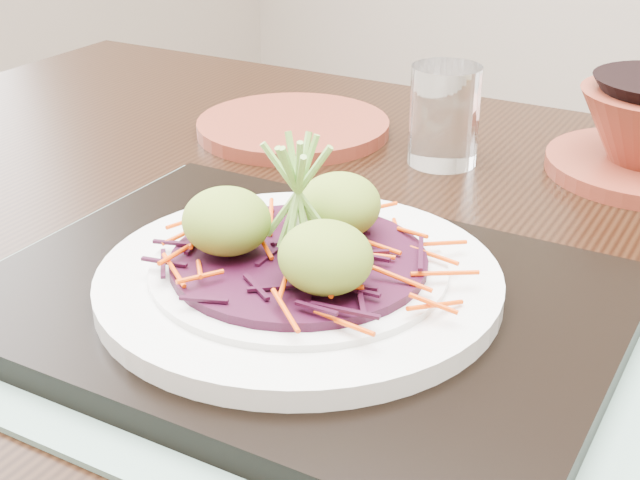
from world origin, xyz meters
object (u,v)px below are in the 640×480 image
Objects in this scene: serving_tray at (299,302)px; terracotta_side_plate at (293,127)px; dining_table at (400,410)px; white_plate at (299,278)px; water_glass at (444,115)px.

serving_tray is 0.35m from terracotta_side_plate.
white_plate is at bearing -116.02° from dining_table.
dining_table is 7.53× the size of terracotta_side_plate.
dining_table is at bearing 73.61° from white_plate.
dining_table is at bearing -63.96° from water_glass.
white_plate reaches higher than dining_table.
serving_tray is 4.33× the size of water_glass.
serving_tray is 1.54× the size of white_plate.
dining_table is at bearing 64.10° from serving_tray.
water_glass reaches higher than dining_table.
white_plate reaches higher than serving_tray.
water_glass is (0.15, 0.02, 0.04)m from terracotta_side_plate.
terracotta_side_plate is 2.14× the size of water_glass.
terracotta_side_plate reaches higher than dining_table.
white_plate is 2.81× the size of water_glass.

